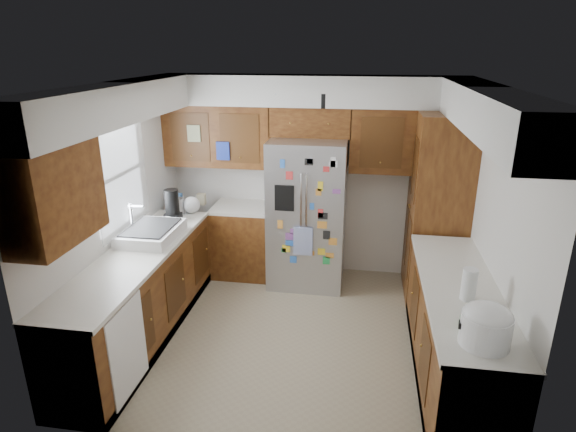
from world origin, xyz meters
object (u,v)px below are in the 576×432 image
object	(u,v)px
rice_cooker	(486,324)
paper_towel	(469,284)
fridge	(307,213)
pantry	(437,207)

from	to	relation	value
rice_cooker	paper_towel	distance (m)	0.62
fridge	paper_towel	world-z (taller)	fridge
pantry	fridge	distance (m)	1.51
rice_cooker	paper_towel	xyz separation A→B (m)	(0.01, 0.61, -0.02)
fridge	rice_cooker	bearing A→B (deg)	-59.24
pantry	rice_cooker	xyz separation A→B (m)	(-0.00, -2.47, -0.00)
fridge	rice_cooker	distance (m)	2.94
pantry	paper_towel	distance (m)	1.85
pantry	rice_cooker	world-z (taller)	pantry
rice_cooker	paper_towel	bearing A→B (deg)	89.41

